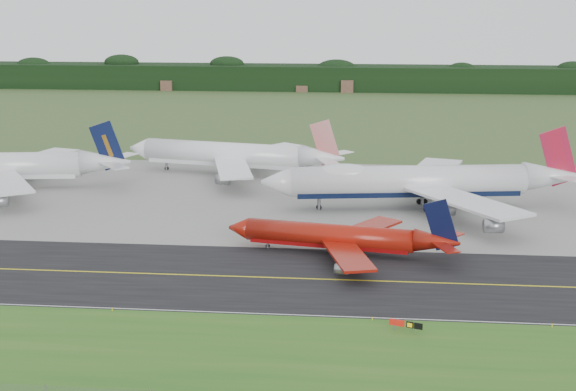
# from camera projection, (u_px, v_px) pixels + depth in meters

# --- Properties ---
(ground) EXTENTS (600.00, 600.00, 0.00)m
(ground) POSITION_uv_depth(u_px,v_px,m) (331.00, 271.00, 133.95)
(ground) COLOR #3A5427
(ground) RESTS_ON ground
(grass_verge) EXTENTS (400.00, 30.00, 0.01)m
(grass_verge) POSITION_uv_depth(u_px,v_px,m) (319.00, 364.00, 100.11)
(grass_verge) COLOR #28601C
(grass_verge) RESTS_ON ground
(taxiway) EXTENTS (400.00, 32.00, 0.02)m
(taxiway) POSITION_uv_depth(u_px,v_px,m) (330.00, 279.00, 130.08)
(taxiway) COLOR black
(taxiway) RESTS_ON ground
(apron) EXTENTS (400.00, 78.00, 0.01)m
(apron) POSITION_uv_depth(u_px,v_px,m) (341.00, 198.00, 183.25)
(apron) COLOR gray
(apron) RESTS_ON ground
(taxiway_centreline) EXTENTS (400.00, 0.40, 0.00)m
(taxiway_centreline) POSITION_uv_depth(u_px,v_px,m) (330.00, 279.00, 130.08)
(taxiway_centreline) COLOR yellow
(taxiway_centreline) RESTS_ON taxiway
(taxiway_edge_line) EXTENTS (400.00, 0.25, 0.00)m
(taxiway_edge_line) POSITION_uv_depth(u_px,v_px,m) (325.00, 316.00, 115.09)
(taxiway_edge_line) COLOR silver
(taxiway_edge_line) RESTS_ON taxiway
(horizon_treeline) EXTENTS (700.00, 25.00, 12.00)m
(horizon_treeline) POSITION_uv_depth(u_px,v_px,m) (355.00, 79.00, 397.28)
(horizon_treeline) COLOR black
(horizon_treeline) RESTS_ON ground
(jet_ba_747) EXTENTS (70.64, 57.91, 17.78)m
(jet_ba_747) POSITION_uv_depth(u_px,v_px,m) (420.00, 181.00, 172.90)
(jet_ba_747) COLOR silver
(jet_ba_747) RESTS_ON ground
(jet_red_737) EXTENTS (41.94, 33.79, 11.35)m
(jet_red_737) POSITION_uv_depth(u_px,v_px,m) (342.00, 237.00, 142.39)
(jet_red_737) COLOR maroon
(jet_red_737) RESTS_ON ground
(jet_navy_gold) EXTENTS (62.65, 54.04, 16.18)m
(jet_navy_gold) POSITION_uv_depth(u_px,v_px,m) (1.00, 166.00, 191.61)
(jet_navy_gold) COLOR silver
(jet_navy_gold) RESTS_ON ground
(jet_star_tail) EXTENTS (58.62, 48.33, 15.53)m
(jet_star_tail) POSITION_uv_depth(u_px,v_px,m) (234.00, 155.00, 206.13)
(jet_star_tail) COLOR white
(jet_star_tail) RESTS_ON ground
(taxiway_sign) EXTENTS (4.50, 1.69, 1.57)m
(taxiway_sign) POSITION_uv_depth(u_px,v_px,m) (406.00, 324.00, 109.44)
(taxiway_sign) COLOR slate
(taxiway_sign) RESTS_ON ground
(edge_marker_left) EXTENTS (0.16, 0.16, 0.50)m
(edge_marker_left) POSITION_uv_depth(u_px,v_px,m) (112.00, 309.00, 116.93)
(edge_marker_left) COLOR yellow
(edge_marker_left) RESTS_ON ground
(edge_marker_center) EXTENTS (0.16, 0.16, 0.50)m
(edge_marker_center) POSITION_uv_depth(u_px,v_px,m) (372.00, 319.00, 113.46)
(edge_marker_center) COLOR yellow
(edge_marker_center) RESTS_ON ground
(edge_marker_right) EXTENTS (0.16, 0.16, 0.50)m
(edge_marker_right) POSITION_uv_depth(u_px,v_px,m) (552.00, 325.00, 111.18)
(edge_marker_right) COLOR yellow
(edge_marker_right) RESTS_ON ground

